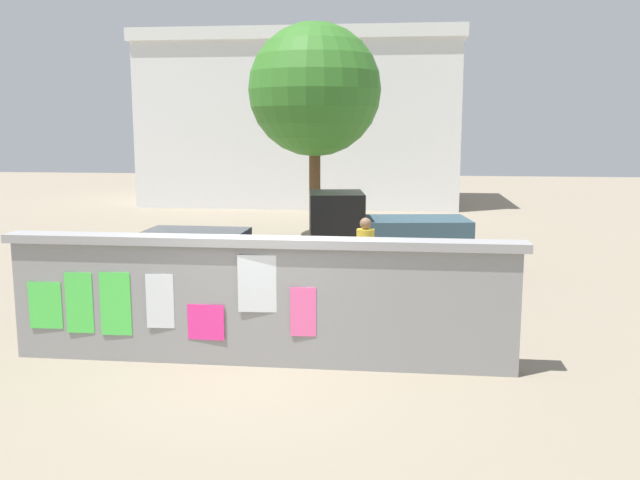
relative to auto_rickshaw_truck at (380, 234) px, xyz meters
name	(u,v)px	position (x,y,z in m)	size (l,w,h in m)	color
ground	(323,258)	(-1.47, 1.55, -0.90)	(60.00, 60.00, 0.00)	gray
poster_wall	(259,300)	(-1.48, -6.45, 0.03)	(7.32, 0.42, 1.82)	gray
auto_rickshaw_truck	(380,234)	(0.00, 0.00, 0.00)	(3.78, 1.99, 1.85)	black
car_parked	(201,268)	(-3.21, -3.42, -0.17)	(3.83, 1.77, 1.40)	black
motorcycle	(356,312)	(-0.19, -5.25, -0.44)	(1.90, 0.56, 0.87)	black
bicycle_near	(442,297)	(1.23, -3.68, -0.54)	(1.71, 0.44, 0.95)	black
person_walking	(365,251)	(-0.19, -2.71, 0.09)	(0.36, 0.36, 1.62)	purple
tree_roadside	(315,90)	(-2.09, 4.72, 3.44)	(3.85, 3.85, 6.29)	brown
building_background	(304,120)	(-3.80, 14.65, 2.68)	(13.30, 6.55, 7.12)	silver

